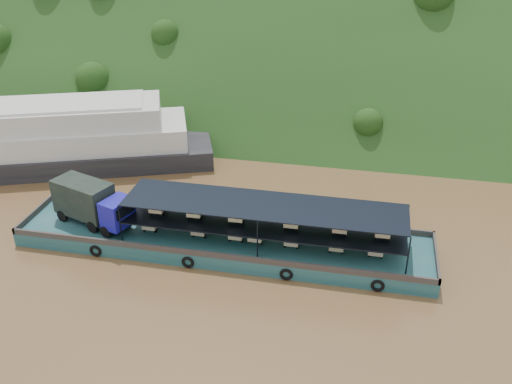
# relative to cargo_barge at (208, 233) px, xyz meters

# --- Properties ---
(ground) EXTENTS (160.00, 160.00, 0.00)m
(ground) POSITION_rel_cargo_barge_xyz_m (5.23, 1.59, -1.25)
(ground) COLOR brown
(ground) RESTS_ON ground
(hillside) EXTENTS (140.00, 39.60, 39.60)m
(hillside) POSITION_rel_cargo_barge_xyz_m (5.23, 37.59, -1.25)
(hillside) COLOR #183312
(hillside) RESTS_ON ground
(cargo_barge) EXTENTS (35.00, 7.18, 4.97)m
(cargo_barge) POSITION_rel_cargo_barge_xyz_m (0.00, 0.00, 0.00)
(cargo_barge) COLOR #16484D
(cargo_barge) RESTS_ON ground
(passenger_ferry) EXTENTS (36.31, 20.83, 7.18)m
(passenger_ferry) POSITION_rel_cargo_barge_xyz_m (-21.64, 12.20, 1.86)
(passenger_ferry) COLOR black
(passenger_ferry) RESTS_ON ground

